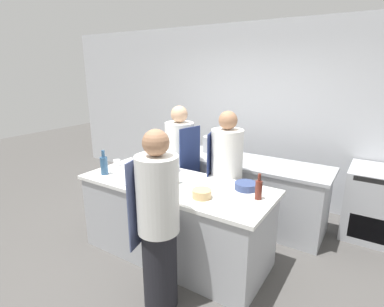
{
  "coord_description": "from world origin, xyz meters",
  "views": [
    {
      "loc": [
        1.83,
        -2.49,
        2.11
      ],
      "look_at": [
        0.0,
        0.35,
        1.15
      ],
      "focal_mm": 28.0,
      "sensor_mm": 36.0,
      "label": 1
    }
  ],
  "objects_px": {
    "chef_at_stove": "(180,167)",
    "bowl_prep_small": "(246,186)",
    "bowl_mixing_large": "(202,194)",
    "bottle_olive_oil": "(175,175)",
    "bottle_wine": "(259,189)",
    "chef_at_pass_far": "(226,180)",
    "cup": "(117,163)",
    "chef_at_prep_near": "(158,224)",
    "bottle_vinegar": "(104,165)",
    "bowl_ceramic_blue": "(173,168)",
    "stockpot": "(212,144)",
    "bottle_cooking_oil": "(138,175)"
  },
  "relations": [
    {
      "from": "chef_at_stove",
      "to": "bowl_prep_small",
      "type": "bearing_deg",
      "value": 81.6
    },
    {
      "from": "bowl_ceramic_blue",
      "to": "bowl_prep_small",
      "type": "bearing_deg",
      "value": -2.67
    },
    {
      "from": "bottle_cooking_oil",
      "to": "bowl_ceramic_blue",
      "type": "distance_m",
      "value": 0.57
    },
    {
      "from": "bottle_olive_oil",
      "to": "bottle_wine",
      "type": "height_order",
      "value": "bottle_wine"
    },
    {
      "from": "bottle_cooking_oil",
      "to": "bowl_ceramic_blue",
      "type": "height_order",
      "value": "bottle_cooking_oil"
    },
    {
      "from": "bowl_prep_small",
      "to": "bottle_wine",
      "type": "bearing_deg",
      "value": -40.01
    },
    {
      "from": "bottle_olive_oil",
      "to": "chef_at_stove",
      "type": "bearing_deg",
      "value": 120.93
    },
    {
      "from": "chef_at_prep_near",
      "to": "bottle_cooking_oil",
      "type": "distance_m",
      "value": 0.78
    },
    {
      "from": "chef_at_pass_far",
      "to": "cup",
      "type": "bearing_deg",
      "value": 93.48
    },
    {
      "from": "chef_at_stove",
      "to": "bowl_prep_small",
      "type": "distance_m",
      "value": 1.22
    },
    {
      "from": "bottle_wine",
      "to": "bottle_cooking_oil",
      "type": "xyz_separation_m",
      "value": [
        -1.21,
        -0.36,
        0.01
      ]
    },
    {
      "from": "bottle_wine",
      "to": "chef_at_pass_far",
      "type": "bearing_deg",
      "value": 140.59
    },
    {
      "from": "bowl_prep_small",
      "to": "bowl_mixing_large",
      "type": "bearing_deg",
      "value": -122.94
    },
    {
      "from": "chef_at_stove",
      "to": "bottle_wine",
      "type": "xyz_separation_m",
      "value": [
        1.33,
        -0.59,
        0.18
      ]
    },
    {
      "from": "bowl_mixing_large",
      "to": "bowl_ceramic_blue",
      "type": "relative_size",
      "value": 1.12
    },
    {
      "from": "bottle_cooking_oil",
      "to": "stockpot",
      "type": "height_order",
      "value": "bottle_cooking_oil"
    },
    {
      "from": "bottle_cooking_oil",
      "to": "bowl_prep_small",
      "type": "relative_size",
      "value": 1.22
    },
    {
      "from": "chef_at_prep_near",
      "to": "bowl_mixing_large",
      "type": "bearing_deg",
      "value": -26.14
    },
    {
      "from": "bowl_prep_small",
      "to": "stockpot",
      "type": "bearing_deg",
      "value": 132.93
    },
    {
      "from": "chef_at_prep_near",
      "to": "bowl_mixing_large",
      "type": "xyz_separation_m",
      "value": [
        0.12,
        0.53,
        0.11
      ]
    },
    {
      "from": "chef_at_pass_far",
      "to": "bowl_mixing_large",
      "type": "xyz_separation_m",
      "value": [
        0.11,
        -0.75,
        0.12
      ]
    },
    {
      "from": "bowl_mixing_large",
      "to": "bowl_prep_small",
      "type": "relative_size",
      "value": 0.8
    },
    {
      "from": "chef_at_pass_far",
      "to": "stockpot",
      "type": "relative_size",
      "value": 6.08
    },
    {
      "from": "bowl_ceramic_blue",
      "to": "stockpot",
      "type": "bearing_deg",
      "value": 91.99
    },
    {
      "from": "bottle_olive_oil",
      "to": "cup",
      "type": "height_order",
      "value": "bottle_olive_oil"
    },
    {
      "from": "chef_at_pass_far",
      "to": "bottle_wine",
      "type": "relative_size",
      "value": 6.39
    },
    {
      "from": "bottle_vinegar",
      "to": "bottle_wine",
      "type": "distance_m",
      "value": 1.82
    },
    {
      "from": "bottle_olive_oil",
      "to": "bottle_cooking_oil",
      "type": "distance_m",
      "value": 0.39
    },
    {
      "from": "bowl_mixing_large",
      "to": "bowl_ceramic_blue",
      "type": "xyz_separation_m",
      "value": [
        -0.7,
        0.48,
        -0.0
      ]
    },
    {
      "from": "bottle_olive_oil",
      "to": "stockpot",
      "type": "bearing_deg",
      "value": 102.22
    },
    {
      "from": "bottle_olive_oil",
      "to": "bottle_wine",
      "type": "distance_m",
      "value": 0.92
    },
    {
      "from": "chef_at_pass_far",
      "to": "cup",
      "type": "height_order",
      "value": "chef_at_pass_far"
    },
    {
      "from": "chef_at_prep_near",
      "to": "bottle_vinegar",
      "type": "relative_size",
      "value": 5.61
    },
    {
      "from": "bottle_wine",
      "to": "bottle_olive_oil",
      "type": "bearing_deg",
      "value": -173.47
    },
    {
      "from": "bottle_wine",
      "to": "bowl_mixing_large",
      "type": "bearing_deg",
      "value": -150.51
    },
    {
      "from": "chef_at_pass_far",
      "to": "cup",
      "type": "xyz_separation_m",
      "value": [
        -1.32,
        -0.49,
        0.12
      ]
    },
    {
      "from": "chef_at_pass_far",
      "to": "bowl_ceramic_blue",
      "type": "relative_size",
      "value": 9.77
    },
    {
      "from": "bottle_wine",
      "to": "bowl_ceramic_blue",
      "type": "xyz_separation_m",
      "value": [
        -1.17,
        0.21,
        -0.06
      ]
    },
    {
      "from": "chef_at_prep_near",
      "to": "chef_at_stove",
      "type": "distance_m",
      "value": 1.57
    },
    {
      "from": "bowl_ceramic_blue",
      "to": "cup",
      "type": "height_order",
      "value": "same"
    },
    {
      "from": "chef_at_prep_near",
      "to": "bottle_cooking_oil",
      "type": "bearing_deg",
      "value": 41.3
    },
    {
      "from": "chef_at_pass_far",
      "to": "bowl_prep_small",
      "type": "xyz_separation_m",
      "value": [
        0.39,
        -0.32,
        0.11
      ]
    },
    {
      "from": "chef_at_pass_far",
      "to": "bottle_vinegar",
      "type": "relative_size",
      "value": 5.6
    },
    {
      "from": "bottle_olive_oil",
      "to": "bottle_vinegar",
      "type": "bearing_deg",
      "value": -166.33
    },
    {
      "from": "bowl_ceramic_blue",
      "to": "stockpot",
      "type": "height_order",
      "value": "stockpot"
    },
    {
      "from": "bottle_olive_oil",
      "to": "bottle_cooking_oil",
      "type": "xyz_separation_m",
      "value": [
        -0.29,
        -0.25,
        0.01
      ]
    },
    {
      "from": "bottle_cooking_oil",
      "to": "bowl_mixing_large",
      "type": "height_order",
      "value": "bottle_cooking_oil"
    },
    {
      "from": "chef_at_stove",
      "to": "bottle_vinegar",
      "type": "relative_size",
      "value": 5.58
    },
    {
      "from": "chef_at_prep_near",
      "to": "bowl_prep_small",
      "type": "distance_m",
      "value": 1.04
    },
    {
      "from": "chef_at_pass_far",
      "to": "bottle_wine",
      "type": "distance_m",
      "value": 0.77
    }
  ]
}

